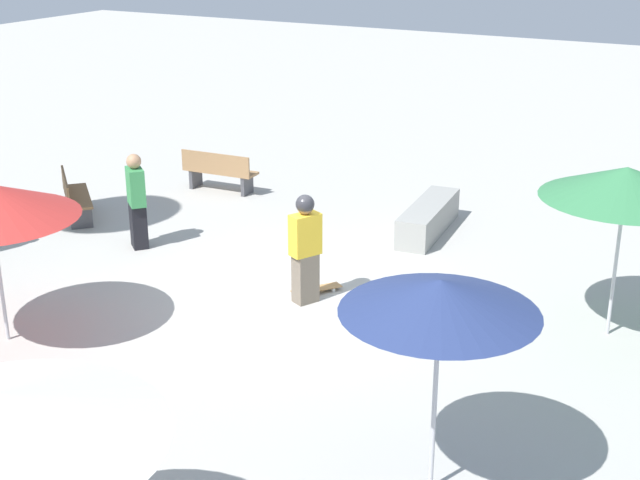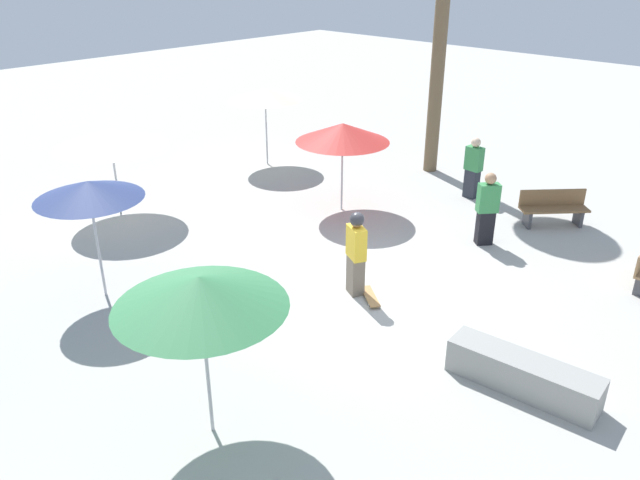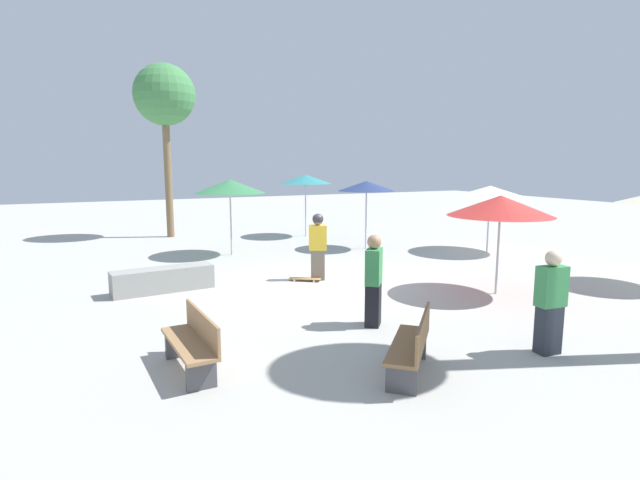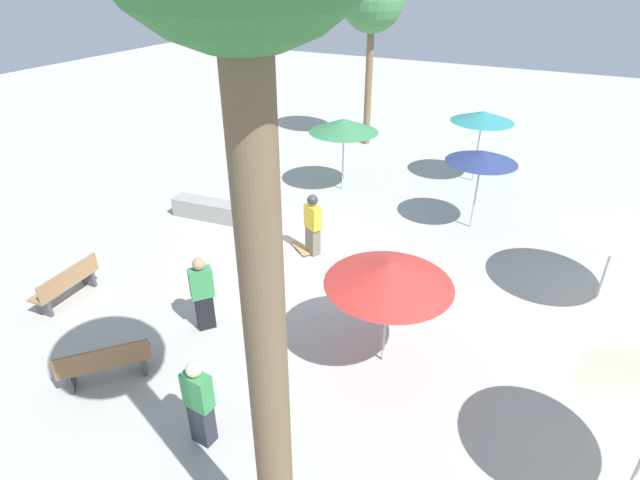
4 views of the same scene
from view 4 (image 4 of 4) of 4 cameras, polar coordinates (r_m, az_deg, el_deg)
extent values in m
plane|color=#B2AFA8|center=(12.96, -1.75, -2.14)|extent=(60.00, 60.00, 0.00)
cube|color=#726656|center=(13.00, -0.82, -0.08)|extent=(0.38, 0.42, 0.76)
cube|color=yellow|center=(12.68, -0.84, 2.66)|extent=(0.42, 0.51, 0.63)
sphere|color=#8C6647|center=(12.49, -0.85, 4.46)|extent=(0.25, 0.25, 0.25)
sphere|color=#2D2D33|center=(12.47, -0.86, 4.59)|extent=(0.28, 0.28, 0.28)
cube|color=#B7844C|center=(13.30, -2.25, -0.95)|extent=(0.63, 0.77, 0.02)
cylinder|color=silver|center=(13.48, -3.03, -0.70)|extent=(0.06, 0.06, 0.05)
cylinder|color=silver|center=(13.54, -2.38, -0.53)|extent=(0.06, 0.06, 0.05)
cylinder|color=silver|center=(13.09, -2.11, -1.66)|extent=(0.06, 0.06, 0.05)
cylinder|color=silver|center=(13.16, -1.45, -1.48)|extent=(0.06, 0.06, 0.05)
cube|color=gray|center=(15.26, -12.52, 3.41)|extent=(0.78, 2.31, 0.55)
cube|color=#47474C|center=(12.43, -29.00, -6.73)|extent=(0.10, 0.40, 0.40)
cube|color=#47474C|center=(13.05, -24.97, -3.94)|extent=(0.10, 0.40, 0.40)
cube|color=#9E754C|center=(12.62, -27.16, -4.45)|extent=(1.62, 0.53, 0.05)
cube|color=#9E754C|center=(12.36, -26.78, -3.81)|extent=(1.60, 0.13, 0.40)
cube|color=#47474C|center=(10.32, -26.59, -13.98)|extent=(0.33, 0.34, 0.40)
cube|color=#47474C|center=(10.17, -19.54, -12.94)|extent=(0.33, 0.34, 0.40)
cube|color=olive|center=(10.08, -23.34, -12.54)|extent=(1.47, 1.41, 0.05)
cube|color=olive|center=(9.78, -23.60, -12.29)|extent=(1.20, 1.12, 0.40)
cylinder|color=#B7B7BC|center=(12.66, 30.12, -1.97)|extent=(0.05, 0.05, 2.04)
cone|color=white|center=(12.26, 31.21, 1.87)|extent=(2.63, 2.63, 0.42)
cylinder|color=#B7B7BC|center=(14.69, 17.40, 5.25)|extent=(0.05, 0.05, 2.20)
cone|color=navy|center=(14.32, 18.03, 9.08)|extent=(1.94, 1.94, 0.33)
cylinder|color=#B7B7BC|center=(16.59, 2.64, 9.42)|extent=(0.05, 0.05, 2.26)
cone|color=#387F4C|center=(16.26, 2.73, 12.96)|extent=(2.23, 2.23, 0.43)
cylinder|color=#B7B7BC|center=(9.35, 7.51, -8.72)|extent=(0.05, 0.05, 2.07)
cone|color=red|center=(8.79, 7.92, -3.75)|extent=(2.31, 2.31, 0.46)
cylinder|color=#B7B7BC|center=(18.08, 17.56, 9.90)|extent=(0.05, 0.05, 2.33)
cone|color=teal|center=(17.77, 18.10, 13.28)|extent=(2.07, 2.07, 0.35)
cylinder|color=brown|center=(20.99, 5.58, 17.64)|extent=(0.28, 0.28, 5.14)
sphere|color=#428447|center=(20.60, 6.01, 25.61)|extent=(2.33, 2.33, 2.33)
cylinder|color=brown|center=(4.85, -6.06, -13.64)|extent=(0.39, 0.39, 6.92)
cube|color=#282D38|center=(8.59, -13.28, -19.63)|extent=(0.28, 0.37, 0.76)
cube|color=#388C4C|center=(8.09, -13.85, -16.38)|extent=(0.28, 0.47, 0.63)
sphere|color=beige|center=(7.79, -14.24, -14.12)|extent=(0.25, 0.25, 0.25)
cube|color=black|center=(10.74, -12.99, -7.93)|extent=(0.43, 0.42, 0.78)
cube|color=#388C4C|center=(10.34, -13.43, -4.79)|extent=(0.51, 0.49, 0.64)
sphere|color=tan|center=(10.10, -13.72, -2.68)|extent=(0.25, 0.25, 0.25)
camera|label=1|loc=(17.03, 47.54, 16.44)|focal=50.00mm
camera|label=2|loc=(21.72, -7.92, 27.18)|focal=35.00mm
camera|label=3|loc=(11.22, -62.84, -7.70)|focal=28.00mm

